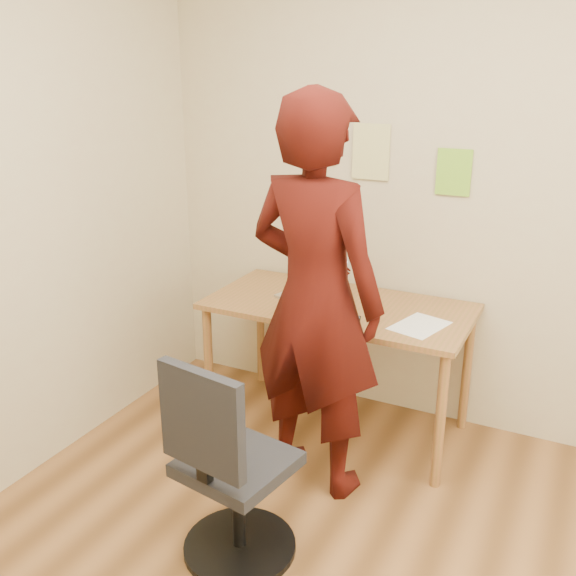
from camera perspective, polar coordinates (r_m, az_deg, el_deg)
The scene contains 10 objects.
room at distance 1.84m, azimuth 4.29°, elevation 0.21°, with size 3.58×3.58×2.78m.
desk at distance 3.48m, azimuth 4.50°, elevation -2.76°, with size 1.40×0.70×0.74m.
laptop at distance 3.53m, azimuth 2.41°, elevation 0.01°, with size 0.38×0.36×0.23m.
paper_sheet at distance 3.22m, azimuth 11.62°, elevation -3.29°, with size 0.21×0.29×0.00m, color white.
phone at distance 3.21m, azimuth 5.81°, elevation -2.96°, with size 0.11×0.15×0.01m.
wall_note_left at distance 3.69m, azimuth 2.77°, elevation 13.25°, with size 0.21×0.00×0.30m, color #D4CD7E.
wall_note_mid at distance 3.58m, azimuth 7.38°, elevation 11.91°, with size 0.21×0.00×0.30m, color #D4CD7E.
wall_note_right at distance 3.47m, azimuth 14.52°, elevation 9.93°, with size 0.18×0.00×0.24m, color #7FC32C.
office_chair at distance 2.68m, azimuth -5.36°, elevation -16.42°, with size 0.48×0.48×0.92m.
person at distance 2.92m, azimuth 2.42°, elevation -1.06°, with size 0.68×0.45×1.88m, color #350B07.
Camera 1 is at (0.65, -1.62, 1.95)m, focal length 40.00 mm.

